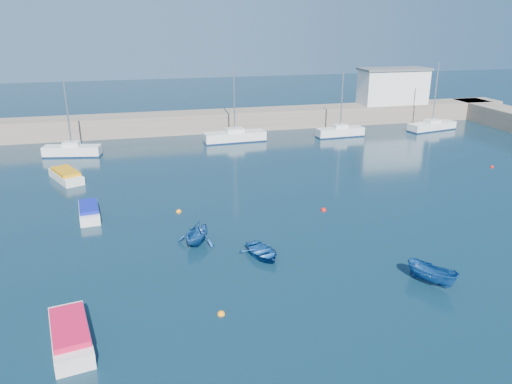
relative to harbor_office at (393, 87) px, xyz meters
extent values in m
plane|color=#0B2433|center=(-30.00, -46.00, -5.10)|extent=(220.00, 220.00, 0.00)
cube|color=#756759|center=(-30.00, 0.00, -3.80)|extent=(96.00, 4.50, 2.60)
cube|color=silver|center=(0.00, 0.00, 0.00)|extent=(10.00, 4.00, 5.00)
cube|color=silver|center=(-45.41, -9.70, -4.51)|extent=(6.57, 2.99, 1.18)
cylinder|color=#B7BABC|center=(-45.41, -9.70, -0.27)|extent=(0.18, 0.18, 7.30)
cube|color=silver|center=(-25.93, -7.39, -4.49)|extent=(7.93, 2.61, 1.23)
cylinder|color=#B7BABC|center=(-25.93, -7.39, 0.63)|extent=(0.18, 0.18, 9.00)
cube|color=silver|center=(-11.77, -8.05, -4.52)|extent=(6.47, 2.11, 1.16)
cylinder|color=#B7BABC|center=(-11.77, -8.05, -0.27)|extent=(0.17, 0.17, 7.35)
cube|color=silver|center=(2.30, -7.60, -4.56)|extent=(7.53, 3.53, 1.09)
cylinder|color=#B7BABC|center=(2.30, -7.60, 0.16)|extent=(0.15, 0.15, 8.36)
cube|color=silver|center=(-42.36, -46.33, -4.70)|extent=(2.56, 5.16, 0.80)
cube|color=red|center=(-42.36, -46.33, -4.14)|extent=(2.26, 3.93, 0.30)
cube|color=silver|center=(-42.46, -29.49, -4.72)|extent=(1.88, 4.33, 0.75)
cube|color=navy|center=(-42.46, -29.49, -4.21)|extent=(1.70, 3.28, 0.28)
cube|color=silver|center=(-45.20, -19.00, -4.72)|extent=(3.73, 5.41, 0.77)
cube|color=orange|center=(-45.20, -19.00, -4.19)|extent=(3.13, 4.20, 0.29)
imported|color=navy|center=(-30.90, -39.64, -4.76)|extent=(3.10, 3.77, 0.68)
imported|color=navy|center=(-34.82, -36.54, -4.27)|extent=(3.98, 4.12, 1.67)
imported|color=navy|center=(-22.06, -45.54, -4.48)|extent=(2.60, 3.40, 1.24)
sphere|color=orange|center=(-34.81, -45.67, -5.10)|extent=(0.42, 0.42, 0.42)
sphere|color=#B6130D|center=(-23.85, -32.75, -5.10)|extent=(0.47, 0.47, 0.47)
sphere|color=orange|center=(-35.46, -30.16, -5.10)|extent=(0.45, 0.45, 0.45)
sphere|color=#B6130D|center=(-1.88, -25.43, -5.10)|extent=(0.40, 0.40, 0.40)
camera|label=1|loc=(-38.68, -68.43, 9.96)|focal=35.00mm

